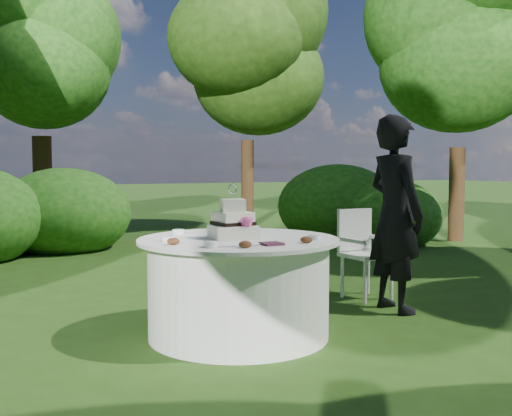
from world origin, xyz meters
The scene contains 9 objects.
ground centered at (0.00, 0.00, 0.00)m, with size 80.00×80.00×0.00m, color #243E11.
napkins centered at (0.05, -0.47, 0.78)m, with size 0.14×0.14×0.02m, color #4B2036.
feather_plume centered at (-0.18, -0.42, 0.78)m, with size 0.48×0.07×0.01m, color white.
guest centered at (1.63, 0.14, 0.89)m, with size 0.65×0.43×1.79m, color black.
table centered at (0.00, 0.00, 0.39)m, with size 1.56×1.56×0.77m.
cake centered at (-0.04, 0.00, 0.88)m, with size 0.37×0.37×0.43m.
chair centered at (1.68, 0.73, 0.52)m, with size 0.47×0.46×0.89m.
votives centered at (-0.20, -0.06, 0.79)m, with size 1.13×0.95×0.04m.
petal_cups centered at (-0.15, -0.39, 0.79)m, with size 0.99×0.47×0.05m.
Camera 1 is at (-1.87, -4.22, 1.33)m, focal length 42.00 mm.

